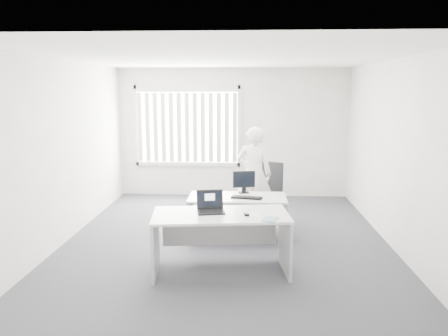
# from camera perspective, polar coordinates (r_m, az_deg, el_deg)

# --- Properties ---
(ground) EXTENTS (6.00, 6.00, 0.00)m
(ground) POSITION_cam_1_polar(r_m,az_deg,el_deg) (6.95, 0.30, -9.49)
(ground) COLOR #414047
(ground) RESTS_ON ground
(wall_back) EXTENTS (5.00, 0.02, 2.80)m
(wall_back) POSITION_cam_1_polar(r_m,az_deg,el_deg) (9.58, 1.20, 4.59)
(wall_back) COLOR white
(wall_back) RESTS_ON ground
(wall_front) EXTENTS (5.00, 0.02, 2.80)m
(wall_front) POSITION_cam_1_polar(r_m,az_deg,el_deg) (3.67, -1.98, -4.74)
(wall_front) COLOR white
(wall_front) RESTS_ON ground
(wall_left) EXTENTS (0.02, 6.00, 2.80)m
(wall_left) POSITION_cam_1_polar(r_m,az_deg,el_deg) (7.18, -20.06, 2.05)
(wall_left) COLOR white
(wall_left) RESTS_ON ground
(wall_right) EXTENTS (0.02, 6.00, 2.80)m
(wall_right) POSITION_cam_1_polar(r_m,az_deg,el_deg) (6.95, 21.38, 1.71)
(wall_right) COLOR white
(wall_right) RESTS_ON ground
(ceiling) EXTENTS (5.00, 6.00, 0.02)m
(ceiling) POSITION_cam_1_polar(r_m,az_deg,el_deg) (6.55, 0.33, 14.22)
(ceiling) COLOR white
(ceiling) RESTS_ON wall_back
(window) EXTENTS (2.32, 0.06, 1.76)m
(window) POSITION_cam_1_polar(r_m,az_deg,el_deg) (9.61, -4.80, 5.47)
(window) COLOR silver
(window) RESTS_ON wall_back
(blinds) EXTENTS (2.20, 0.10, 1.50)m
(blinds) POSITION_cam_1_polar(r_m,az_deg,el_deg) (9.56, -4.85, 5.26)
(blinds) COLOR silver
(blinds) RESTS_ON wall_back
(desk_near) EXTENTS (1.81, 1.00, 0.79)m
(desk_near) POSITION_cam_1_polar(r_m,az_deg,el_deg) (5.65, -0.43, -8.12)
(desk_near) COLOR silver
(desk_near) RESTS_ON ground
(desk_far) EXTENTS (1.52, 0.72, 0.69)m
(desk_far) POSITION_cam_1_polar(r_m,az_deg,el_deg) (6.88, 1.75, -5.31)
(desk_far) COLOR silver
(desk_far) RESTS_ON ground
(office_chair) EXTENTS (0.76, 0.76, 1.02)m
(office_chair) POSITION_cam_1_polar(r_m,az_deg,el_deg) (8.15, 5.84, -4.23)
(office_chair) COLOR black
(office_chair) RESTS_ON ground
(person) EXTENTS (0.66, 0.46, 1.71)m
(person) POSITION_cam_1_polar(r_m,az_deg,el_deg) (7.78, 3.93, -0.83)
(person) COLOR white
(person) RESTS_ON ground
(laptop) EXTENTS (0.39, 0.36, 0.27)m
(laptop) POSITION_cam_1_polar(r_m,az_deg,el_deg) (5.59, -1.72, -4.55)
(laptop) COLOR black
(laptop) RESTS_ON desk_near
(paper_sheet) EXTENTS (0.32, 0.24, 0.00)m
(paper_sheet) POSITION_cam_1_polar(r_m,az_deg,el_deg) (5.55, 2.98, -6.08)
(paper_sheet) COLOR white
(paper_sheet) RESTS_ON desk_near
(mouse) EXTENTS (0.07, 0.11, 0.04)m
(mouse) POSITION_cam_1_polar(r_m,az_deg,el_deg) (5.51, 2.97, -5.98)
(mouse) COLOR silver
(mouse) RESTS_ON paper_sheet
(booklet) EXTENTS (0.22, 0.26, 0.01)m
(booklet) POSITION_cam_1_polar(r_m,az_deg,el_deg) (5.36, 6.06, -6.66)
(booklet) COLOR silver
(booklet) RESTS_ON desk_near
(keyboard) EXTENTS (0.49, 0.25, 0.02)m
(keyboard) POSITION_cam_1_polar(r_m,az_deg,el_deg) (6.73, 2.97, -3.89)
(keyboard) COLOR black
(keyboard) RESTS_ON desk_far
(monitor) EXTENTS (0.37, 0.17, 0.36)m
(monitor) POSITION_cam_1_polar(r_m,az_deg,el_deg) (7.04, 2.62, -1.84)
(monitor) COLOR black
(monitor) RESTS_ON desk_far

